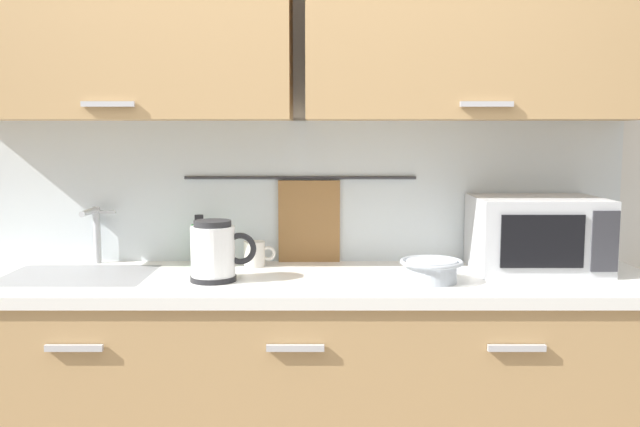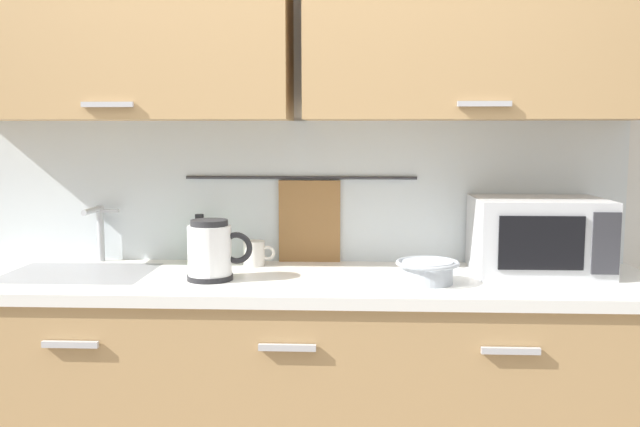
# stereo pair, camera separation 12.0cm
# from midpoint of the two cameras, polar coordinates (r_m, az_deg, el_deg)

# --- Properties ---
(counter_unit) EXTENTS (2.53, 0.64, 0.90)m
(counter_unit) POSITION_cam_midpoint_polar(r_m,az_deg,el_deg) (2.54, -0.89, -15.09)
(counter_unit) COLOR tan
(counter_unit) RESTS_ON ground
(back_wall_assembly) EXTENTS (3.70, 0.41, 2.50)m
(back_wall_assembly) POSITION_cam_midpoint_polar(r_m,az_deg,el_deg) (2.59, -0.39, 9.38)
(back_wall_assembly) COLOR silver
(back_wall_assembly) RESTS_ON ground
(sink_faucet) EXTENTS (0.09, 0.17, 0.22)m
(sink_faucet) POSITION_cam_midpoint_polar(r_m,az_deg,el_deg) (2.77, -16.89, -0.99)
(sink_faucet) COLOR #B2B5BA
(sink_faucet) RESTS_ON counter_unit
(microwave) EXTENTS (0.46, 0.35, 0.27)m
(microwave) POSITION_cam_midpoint_polar(r_m,az_deg,el_deg) (2.60, 19.07, -1.76)
(microwave) COLOR silver
(microwave) RESTS_ON counter_unit
(electric_kettle) EXTENTS (0.23, 0.16, 0.21)m
(electric_kettle) POSITION_cam_midpoint_polar(r_m,az_deg,el_deg) (2.36, -7.69, -3.12)
(electric_kettle) COLOR black
(electric_kettle) RESTS_ON counter_unit
(dish_soap_bottle) EXTENTS (0.06, 0.06, 0.20)m
(dish_soap_bottle) POSITION_cam_midpoint_polar(r_m,az_deg,el_deg) (2.63, -8.75, -2.44)
(dish_soap_bottle) COLOR green
(dish_soap_bottle) RESTS_ON counter_unit
(mug_near_sink) EXTENTS (0.12, 0.08, 0.09)m
(mug_near_sink) POSITION_cam_midpoint_polar(r_m,az_deg,el_deg) (2.60, -4.16, -3.35)
(mug_near_sink) COLOR silver
(mug_near_sink) RESTS_ON counter_unit
(mixing_bowl) EXTENTS (0.21, 0.21, 0.08)m
(mixing_bowl) POSITION_cam_midpoint_polar(r_m,az_deg,el_deg) (2.33, 10.46, -4.69)
(mixing_bowl) COLOR #A5ADB7
(mixing_bowl) RESTS_ON counter_unit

